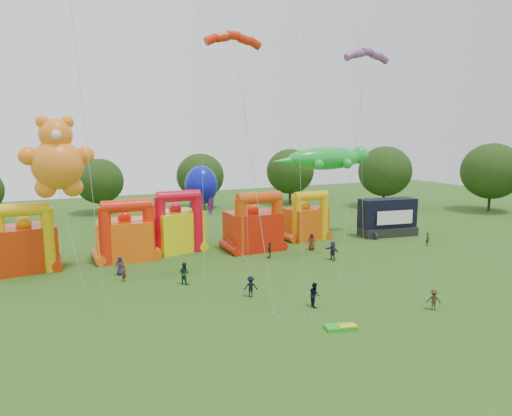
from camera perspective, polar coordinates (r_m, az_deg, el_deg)
name	(u,v)px	position (r m, az deg, el deg)	size (l,w,h in m)	color
ground	(377,360)	(28.53, 14.93, -17.87)	(160.00, 160.00, 0.00)	#2B5A19
tree_ring	(358,254)	(26.04, 12.58, -5.66)	(125.47, 127.59, 12.07)	#352314
bouncy_castle_0	(25,245)	(48.39, -26.89, -4.12)	(5.75, 4.85, 6.68)	red
bouncy_castle_1	(126,236)	(49.23, -15.97, -3.38)	(6.19, 5.27, 6.41)	#FD5B0D
bouncy_castle_2	(176,228)	(51.33, -9.92, -2.44)	(6.13, 5.37, 6.91)	yellow
bouncy_castle_3	(254,228)	(51.00, -0.25, -2.47)	(5.66, 4.55, 6.70)	red
bouncy_castle_4	(305,220)	(56.82, 6.18, -1.54)	(5.55, 4.75, 6.09)	#D6500B
stage_trailer	(387,218)	(60.71, 16.11, -1.17)	(7.62, 3.81, 4.80)	black
teddy_bear_kite	(61,181)	(44.73, -23.18, 3.15)	(6.41, 7.02, 14.62)	orange
gecko_kite	(328,168)	(57.97, 9.01, 4.92)	(13.99, 7.01, 11.44)	green
octopus_kite	(211,208)	(52.88, -5.69, -0.01)	(3.90, 11.78, 9.30)	#0B16AC
parafoil_kites	(288,151)	(39.73, 3.99, 7.15)	(30.95, 11.23, 27.95)	red
diamond_kites	(295,72)	(40.03, 4.96, 16.58)	(18.78, 20.91, 42.85)	red
folded_kite_bundle	(341,327)	(31.92, 10.57, -14.41)	(2.19, 1.48, 0.31)	green
spectator_0	(120,266)	(44.13, -16.63, -6.93)	(0.86, 0.56, 1.76)	#27243C
spectator_1	(124,273)	(42.17, -16.16, -7.81)	(0.56, 0.37, 1.54)	maroon
spectator_2	(184,273)	(40.32, -8.97, -8.04)	(0.94, 0.74, 1.94)	#153620
spectator_3	(251,287)	(36.84, -0.66, -9.80)	(1.10, 0.63, 1.70)	black
spectator_4	(270,250)	(48.01, 1.71, -5.29)	(0.98, 0.41, 1.67)	#362A15
spectator_5	(332,251)	(47.86, 9.54, -5.28)	(1.82, 0.58, 1.96)	#282943
spectator_6	(312,242)	(51.56, 6.97, -4.19)	(0.94, 0.61, 1.93)	#4F2316
spectator_7	(428,239)	(56.93, 20.67, -3.63)	(0.58, 0.38, 1.58)	#16391B
spectator_8	(314,295)	(35.15, 7.32, -10.68)	(0.91, 0.71, 1.86)	black
spectator_9	(434,300)	(36.75, 21.33, -10.63)	(1.00, 0.57, 1.54)	#382916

